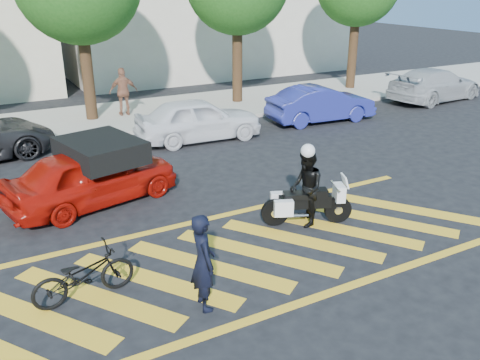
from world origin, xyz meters
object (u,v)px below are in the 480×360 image
officer_moto (306,188)px  parked_mid_right (198,119)px  officer_bike (203,262)px  parked_far_right (435,85)px  bicycle (83,275)px  red_convertible (92,176)px  parked_right (321,104)px  police_motorcycle (305,203)px

officer_moto → parked_mid_right: size_ratio=0.41×
officer_bike → parked_far_right: officer_bike is taller
bicycle → parked_mid_right: parked_mid_right is taller
parked_mid_right → officer_moto: bearing=179.1°
officer_moto → red_convertible: (-3.96, 3.48, -0.16)m
officer_moto → parked_right: 9.26m
officer_bike → parked_right: officer_bike is taller
parked_right → parked_far_right: (6.89, 0.52, 0.03)m
officer_moto → bicycle: bearing=-61.3°
officer_moto → parked_mid_right: 7.21m
bicycle → officer_moto: (5.10, 0.58, 0.41)m
red_convertible → parked_right: (9.80, 3.70, -0.02)m
officer_bike → police_motorcycle: (3.38, 1.80, -0.37)m
officer_moto → red_convertible: officer_moto is taller
bicycle → parked_right: size_ratio=0.42×
police_motorcycle → parked_far_right: (12.71, 7.69, 0.24)m
parked_mid_right → parked_far_right: bearing=-83.9°
parked_mid_right → officer_bike: bearing=160.0°
officer_bike → police_motorcycle: officer_bike is taller
officer_bike → bicycle: 2.16m
police_motorcycle → parked_mid_right: parked_mid_right is taller
police_motorcycle → parked_far_right: bearing=53.4°
officer_bike → parked_right: size_ratio=0.41×
parked_far_right → officer_bike: bearing=113.8°
red_convertible → parked_right: 10.47m
police_motorcycle → red_convertible: (-3.97, 3.47, 0.22)m
officer_bike → parked_far_right: 18.68m
police_motorcycle → red_convertible: red_convertible is taller
officer_bike → parked_mid_right: (3.94, 8.97, -0.12)m
police_motorcycle → parked_right: (5.82, 7.17, 0.20)m
bicycle → police_motorcycle: size_ratio=0.90×
officer_bike → bicycle: officer_bike is taller
bicycle → police_motorcycle: bearing=-88.3°
police_motorcycle → parked_mid_right: bearing=107.8°
red_convertible → parked_mid_right: 5.85m
red_convertible → parked_far_right: 17.21m
officer_moto → parked_mid_right: officer_moto is taller
bicycle → police_motorcycle: (5.12, 0.59, 0.03)m
officer_moto → parked_far_right: 14.87m
bicycle → red_convertible: size_ratio=0.42×
officer_bike → bicycle: size_ratio=0.97×
police_motorcycle → parked_far_right: size_ratio=0.39×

